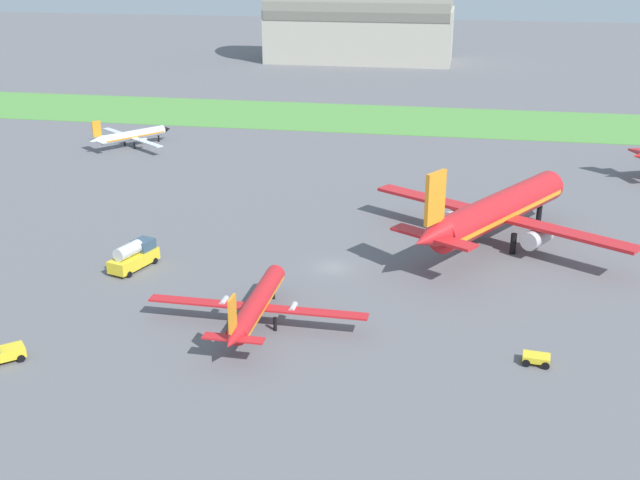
# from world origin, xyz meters

# --- Properties ---
(ground_plane) EXTENTS (600.00, 600.00, 0.00)m
(ground_plane) POSITION_xyz_m (0.00, 0.00, 0.00)
(ground_plane) COLOR slate
(grass_taxiway_strip) EXTENTS (360.00, 28.00, 0.08)m
(grass_taxiway_strip) POSITION_xyz_m (0.00, 80.87, 0.04)
(grass_taxiway_strip) COLOR #549342
(grass_taxiway_strip) RESTS_ON ground_plane
(airplane_taxiing_turboprop) EXTENTS (16.19, 14.36, 5.80)m
(airplane_taxiing_turboprop) POSITION_xyz_m (-45.46, 49.15, 2.12)
(airplane_taxiing_turboprop) COLOR silver
(airplane_taxiing_turboprop) RESTS_ON ground_plane
(airplane_midfield_jet) EXTENTS (31.30, 31.31, 12.44)m
(airplane_midfield_jet) POSITION_xyz_m (18.63, 10.77, 4.48)
(airplane_midfield_jet) COLOR red
(airplane_midfield_jet) RESTS_ON ground_plane
(airplane_foreground_turboprop) EXTENTS (22.07, 18.87, 6.62)m
(airplane_foreground_turboprop) POSITION_xyz_m (-4.96, -15.95, 2.42)
(airplane_foreground_turboprop) COLOR red
(airplane_foreground_turboprop) RESTS_ON ground_plane
(fuel_truck_near_gate) EXTENTS (4.25, 6.92, 3.29)m
(fuel_truck_near_gate) POSITION_xyz_m (-22.59, -4.35, 1.58)
(fuel_truck_near_gate) COLOR yellow
(fuel_truck_near_gate) RESTS_ON ground_plane
(pushback_tug_midfield) EXTENTS (3.89, 3.74, 1.95)m
(pushback_tug_midfield) POSITION_xyz_m (-25.85, -26.96, 0.91)
(pushback_tug_midfield) COLOR yellow
(pushback_tug_midfield) RESTS_ON ground_plane
(baggage_cart_by_runway) EXTENTS (2.55, 1.99, 0.90)m
(baggage_cart_by_runway) POSITION_xyz_m (21.62, -18.68, 0.57)
(baggage_cart_by_runway) COLOR yellow
(baggage_cart_by_runway) RESTS_ON ground_plane
(hangar_distant) EXTENTS (55.81, 27.71, 32.20)m
(hangar_distant) POSITION_xyz_m (-18.76, 163.57, 14.73)
(hangar_distant) COLOR #B2AD9E
(hangar_distant) RESTS_ON ground_plane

